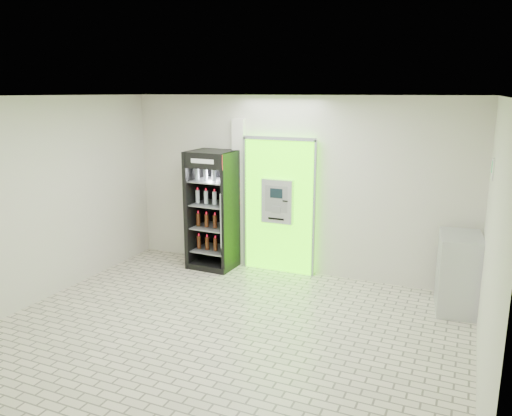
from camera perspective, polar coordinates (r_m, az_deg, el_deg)
The scene contains 7 objects.
ground at distance 6.74m, azimuth -3.32°, elevation -13.80°, with size 6.00×6.00×0.00m, color #BEB49D.
room_shell at distance 6.13m, azimuth -3.55°, elevation 1.74°, with size 6.00×6.00×6.00m.
atm_assembly at distance 8.51m, azimuth 2.70°, elevation 0.37°, with size 1.30×0.24×2.33m.
pillar at distance 8.81m, azimuth -1.95°, elevation 1.68°, with size 0.22×0.11×2.60m.
beverage_cooler at distance 8.78m, azimuth -4.84°, elevation -0.46°, with size 0.80×0.75×2.07m.
steel_cabinet at distance 7.66m, azimuth 22.14°, elevation -6.88°, with size 0.64×0.89×1.11m.
exit_sign at distance 6.81m, azimuth 25.43°, elevation 4.04°, with size 0.02×0.22×0.26m.
Camera 1 is at (2.74, -5.34, 3.05)m, focal length 35.00 mm.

